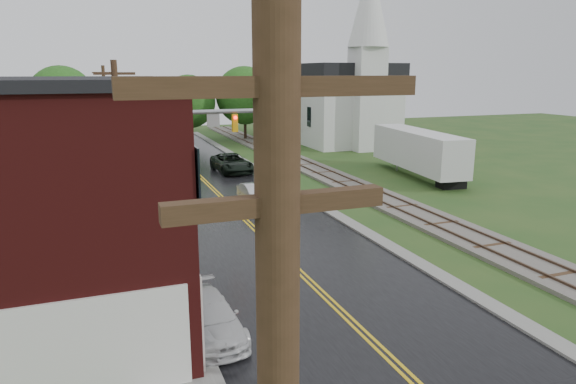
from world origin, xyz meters
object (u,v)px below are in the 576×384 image
church (339,94)px  suv_dark (232,163)px  utility_pole_b (121,155)px  utility_pole_c (107,117)px  traffic_signal_far (176,134)px  semi_trailer (418,150)px  tree_left_c (8,127)px  pickup_white (209,317)px  sedan_silver (257,196)px  tree_left_e (81,115)px

church → suv_dark: church is taller
utility_pole_b → utility_pole_c: 22.00m
traffic_signal_far → semi_trailer: size_ratio=0.60×
semi_trailer → tree_left_c: bearing=166.0°
utility_pole_b → pickup_white: bearing=-78.1°
traffic_signal_far → utility_pole_c: size_ratio=0.82×
church → semi_trailer: church is taller
utility_pole_c → semi_trailer: (23.58, -11.72, -2.47)m
traffic_signal_far → semi_trailer: (20.25, 5.28, -2.72)m
utility_pole_c → semi_trailer: 26.45m
church → pickup_white: (-24.80, -41.23, -5.21)m
utility_pole_c → pickup_white: bearing=-86.4°
utility_pole_c → church: bearing=20.0°
utility_pole_b → semi_trailer: size_ratio=0.74×
traffic_signal_far → pickup_white: (-1.33, -14.49, -4.35)m
utility_pole_c → sedan_silver: utility_pole_c is taller
utility_pole_b → pickup_white: 10.53m
semi_trailer → church: bearing=81.5°
traffic_signal_far → pickup_white: bearing=-95.3°
tree_left_c → suv_dark: tree_left_c is taller
suv_dark → sedan_silver: suv_dark is taller
sedan_silver → semi_trailer: bearing=17.0°
utility_pole_c → tree_left_c: size_ratio=1.18×
church → suv_dark: (-17.02, -14.03, -5.05)m
church → utility_pole_c: church is taller
church → tree_left_c: 36.59m
utility_pole_b → suv_dark: (9.78, 17.70, -3.94)m
utility_pole_b → sedan_silver: utility_pole_b is taller
sedan_silver → traffic_signal_far: bearing=-174.2°
suv_dark → semi_trailer: 15.74m
church → semi_trailer: 21.99m
utility_pole_b → sedan_silver: 10.76m
tree_left_c → suv_dark: size_ratio=1.36×
tree_left_e → suv_dark: size_ratio=1.45×
semi_trailer → tree_left_e: bearing=152.0°
traffic_signal_far → tree_left_c: size_ratio=0.96×
pickup_white → utility_pole_c: bearing=90.6°
tree_left_c → sedan_silver: size_ratio=1.69×
utility_pole_c → semi_trailer: bearing=-26.4°
tree_left_e → sedan_silver: 21.48m
pickup_white → semi_trailer: (21.58, 19.77, 1.63)m
suv_dark → pickup_white: bearing=-109.2°
church → sedan_silver: 32.46m
tree_left_c → suv_dark: (16.83, -0.20, -3.73)m
pickup_white → semi_trailer: semi_trailer is taller
utility_pole_b → pickup_white: (2.00, -9.49, -4.10)m
semi_trailer → sedan_silver: bearing=-162.7°
tree_left_c → semi_trailer: bearing=-14.0°
utility_pole_b → sedan_silver: size_ratio=1.99×
tree_left_c → sedan_silver: (15.37, -12.37, -3.77)m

